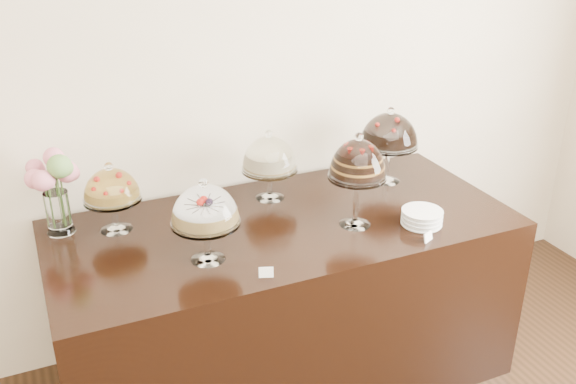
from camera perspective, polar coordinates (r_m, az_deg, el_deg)
name	(u,v)px	position (r m, az deg, el deg)	size (l,w,h in m)	color
wall_back	(209,75)	(3.28, -7.02, 10.28)	(5.00, 0.04, 3.00)	beige
display_counter	(284,301)	(3.29, -0.36, -9.64)	(2.20, 1.00, 0.90)	black
cake_stand_sugar_sponge	(205,209)	(2.67, -7.39, -1.50)	(0.29, 0.29, 0.38)	white
cake_stand_choco_layer	(358,163)	(2.92, 6.22, 2.61)	(0.27, 0.27, 0.46)	white
cake_stand_cheesecake	(269,157)	(3.22, -1.66, 3.16)	(0.29, 0.29, 0.37)	white
cake_stand_dark_choco	(389,133)	(3.44, 9.00, 5.21)	(0.31, 0.31, 0.42)	white
cake_stand_fruit_tart	(111,188)	(3.01, -15.43, 0.31)	(0.26, 0.26, 0.34)	white
flower_vase	(53,184)	(3.06, -20.13, 0.66)	(0.23, 0.26, 0.39)	white
plate_stack	(422,217)	(3.09, 11.81, -2.23)	(0.19, 0.19, 0.07)	white
price_card_left	(266,272)	(2.63, -1.96, -7.15)	(0.06, 0.01, 0.04)	white
price_card_right	(428,237)	(2.96, 12.35, -3.91)	(0.06, 0.01, 0.04)	white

